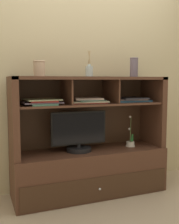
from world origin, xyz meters
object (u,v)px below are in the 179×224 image
at_px(potted_orchid, 130,142).
at_px(magazine_stack_right, 87,100).
at_px(magazine_stack_centre, 42,102).
at_px(ceramic_vase, 134,67).
at_px(tv_monitor, 79,134).
at_px(diffuser_bottle, 89,71).
at_px(accent_vase, 39,68).
at_px(media_console, 89,157).
at_px(magazine_stack_left, 130,100).

distance_m(potted_orchid, magazine_stack_right, 0.68).
height_order(magazine_stack_centre, ceramic_vase, ceramic_vase).
bearing_deg(magazine_stack_right, tv_monitor, -152.92).
bearing_deg(ceramic_vase, magazine_stack_centre, -178.16).
bearing_deg(ceramic_vase, tv_monitor, -178.22).
relative_size(diffuser_bottle, accent_vase, 1.77).
relative_size(potted_orchid, accent_vase, 2.29).
bearing_deg(magazine_stack_centre, diffuser_bottle, 4.68).
height_order(media_console, magazine_stack_left, media_console).
height_order(potted_orchid, ceramic_vase, ceramic_vase).
bearing_deg(diffuser_bottle, magazine_stack_right, 104.70).
xyz_separation_m(magazine_stack_left, magazine_stack_right, (-0.50, 0.02, 0.00)).
bearing_deg(potted_orchid, tv_monitor, 179.34).
distance_m(magazine_stack_left, ceramic_vase, 0.35).
distance_m(potted_orchid, accent_vase, 1.27).
bearing_deg(magazine_stack_centre, potted_orchid, 0.35).
distance_m(media_console, magazine_stack_left, 0.78).
relative_size(tv_monitor, magazine_stack_right, 1.47).
distance_m(media_console, magazine_stack_right, 0.60).
distance_m(media_console, accent_vase, 1.06).
bearing_deg(potted_orchid, magazine_stack_centre, -179.65).
distance_m(media_console, tv_monitor, 0.29).
xyz_separation_m(magazine_stack_centre, diffuser_bottle, (0.50, 0.04, 0.30)).
bearing_deg(magazine_stack_right, magazine_stack_left, -2.57).
distance_m(magazine_stack_left, magazine_stack_centre, 1.00).
xyz_separation_m(media_console, magazine_stack_right, (-0.01, 0.03, 0.60)).
relative_size(potted_orchid, diffuser_bottle, 1.30).
bearing_deg(magazine_stack_left, diffuser_bottle, -178.92).
relative_size(magazine_stack_right, diffuser_bottle, 1.51).
distance_m(potted_orchid, magazine_stack_centre, 1.09).
relative_size(media_console, potted_orchid, 4.70).
bearing_deg(magazine_stack_right, media_console, -75.07).
relative_size(potted_orchid, ceramic_vase, 1.64).
relative_size(magazine_stack_left, diffuser_bottle, 1.51).
bearing_deg(accent_vase, magazine_stack_right, 7.44).
xyz_separation_m(potted_orchid, magazine_stack_centre, (-0.98, -0.01, 0.48)).
bearing_deg(ceramic_vase, magazine_stack_right, 175.66).
distance_m(ceramic_vase, accent_vase, 1.04).
height_order(potted_orchid, magazine_stack_right, magazine_stack_right).
relative_size(tv_monitor, magazine_stack_left, 1.47).
bearing_deg(magazine_stack_centre, magazine_stack_left, 2.90).
xyz_separation_m(ceramic_vase, accent_vase, (-1.04, -0.03, -0.03)).
distance_m(magazine_stack_right, ceramic_vase, 0.64).
bearing_deg(tv_monitor, potted_orchid, -0.66).
bearing_deg(media_console, ceramic_vase, -0.96).
height_order(magazine_stack_left, ceramic_vase, ceramic_vase).
bearing_deg(magazine_stack_right, accent_vase, -172.56).
bearing_deg(potted_orchid, accent_vase, 179.98).
xyz_separation_m(magazine_stack_left, accent_vase, (-1.01, -0.04, 0.32)).
height_order(magazine_stack_right, ceramic_vase, ceramic_vase).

